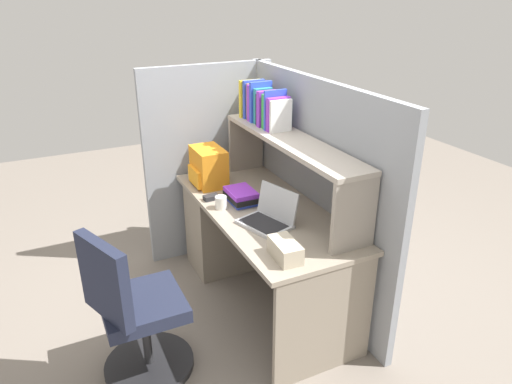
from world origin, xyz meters
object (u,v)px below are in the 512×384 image
object	(u,v)px
laptop	(269,216)
tissue_box	(285,250)
computer_mouse	(211,197)
backpack	(208,167)
paper_cup	(221,202)
office_chair	(135,318)

from	to	relation	value
laptop	tissue_box	distance (m)	0.41
laptop	computer_mouse	size ratio (longest dim) A/B	3.57
backpack	tissue_box	world-z (taller)	backpack
backpack	tissue_box	size ratio (longest dim) A/B	1.36
computer_mouse	paper_cup	world-z (taller)	paper_cup
laptop	office_chair	world-z (taller)	laptop
backpack	paper_cup	size ratio (longest dim) A/B	3.58
computer_mouse	tissue_box	bearing A→B (deg)	1.24
laptop	office_chair	size ratio (longest dim) A/B	0.40
laptop	tissue_box	world-z (taller)	laptop
backpack	laptop	bearing A→B (deg)	8.62
tissue_box	computer_mouse	bearing A→B (deg)	-170.67
laptop	computer_mouse	bearing A→B (deg)	-158.23
paper_cup	tissue_box	xyz separation A→B (m)	(0.73, 0.08, 0.01)
computer_mouse	office_chair	size ratio (longest dim) A/B	0.11
backpack	paper_cup	bearing A→B (deg)	-9.56
paper_cup	office_chair	distance (m)	0.91
backpack	office_chair	size ratio (longest dim) A/B	0.32
paper_cup	backpack	bearing A→B (deg)	170.44
tissue_box	office_chair	size ratio (longest dim) A/B	0.24
computer_mouse	office_chair	bearing A→B (deg)	-53.63
backpack	computer_mouse	xyz separation A→B (m)	(0.27, -0.08, -0.12)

